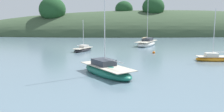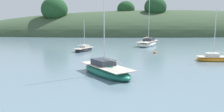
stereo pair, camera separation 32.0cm
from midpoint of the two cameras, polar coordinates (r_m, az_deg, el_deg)
far_shoreline_hill at (r=89.37m, az=13.39°, el=5.37°), size 150.00×36.00×21.26m
sailboat_red_portside at (r=33.22m, az=23.38°, el=-0.52°), size 4.99×2.15×6.90m
sailboat_white_near at (r=48.31m, az=8.25°, el=3.07°), size 6.36×8.16×11.49m
sailboat_teal_outer at (r=22.90m, az=-1.75°, el=-3.50°), size 5.81×7.52×10.53m
sailboat_blue_center at (r=40.01m, az=-7.33°, el=1.63°), size 3.71×4.80×5.42m
mooring_buoy_channel at (r=37.66m, az=9.92°, el=0.83°), size 0.44×0.44×0.54m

